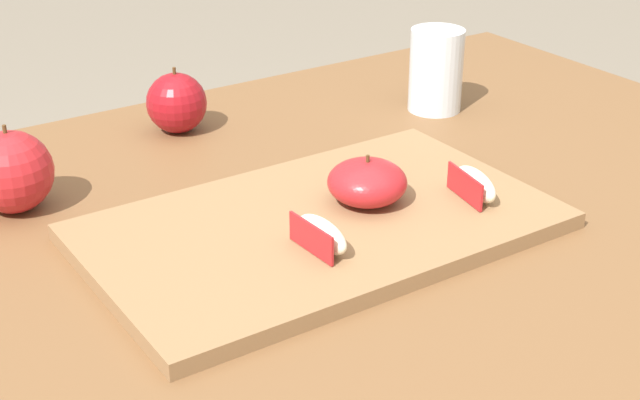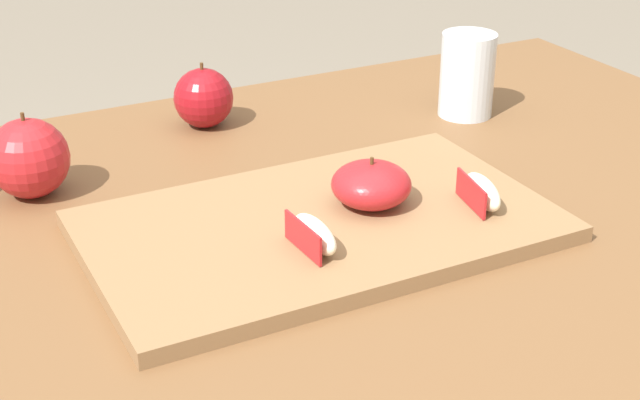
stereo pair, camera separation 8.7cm
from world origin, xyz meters
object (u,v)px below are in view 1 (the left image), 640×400
object	(u,v)px
whole_apple_crimson	(11,172)
whole_apple_red_delicious	(177,103)
apple_wedge_front	(474,184)
cutting_board	(320,226)
apple_half_skin_up	(367,182)
drinking_glass_water	(436,70)
apple_wedge_back	(321,235)

from	to	relation	value
whole_apple_crimson	whole_apple_red_delicious	distance (m)	0.25
apple_wedge_front	whole_apple_crimson	size ratio (longest dim) A/B	0.76
whole_apple_red_delicious	cutting_board	bearing A→B (deg)	-90.50
cutting_board	whole_apple_crimson	bearing A→B (deg)	136.70
whole_apple_red_delicious	apple_wedge_front	bearing A→B (deg)	-67.41
cutting_board	whole_apple_crimson	xyz separation A→B (m)	(-0.23, 0.21, 0.03)
apple_wedge_front	whole_apple_red_delicious	bearing A→B (deg)	112.59
apple_wedge_front	whole_apple_crimson	world-z (taller)	whole_apple_crimson
apple_half_skin_up	drinking_glass_water	xyz separation A→B (m)	(0.25, 0.20, 0.01)
apple_half_skin_up	apple_wedge_back	xyz separation A→B (m)	(-0.09, -0.05, -0.01)
apple_half_skin_up	apple_wedge_front	xyz separation A→B (m)	(0.09, -0.05, -0.01)
apple_wedge_front	whole_apple_crimson	distance (m)	0.46
cutting_board	apple_wedge_back	distance (m)	0.06
apple_half_skin_up	whole_apple_crimson	world-z (taller)	whole_apple_crimson
apple_wedge_front	apple_half_skin_up	bearing A→B (deg)	151.66
whole_apple_red_delicious	drinking_glass_water	bearing A→B (deg)	-20.26
apple_wedge_back	drinking_glass_water	xyz separation A→B (m)	(0.34, 0.25, 0.02)
apple_wedge_back	apple_wedge_front	world-z (taller)	same
apple_half_skin_up	apple_wedge_back	distance (m)	0.11
apple_wedge_back	whole_apple_crimson	size ratio (longest dim) A/B	0.74
apple_half_skin_up	whole_apple_red_delicious	size ratio (longest dim) A/B	0.97
apple_wedge_back	whole_apple_red_delicious	xyz separation A→B (m)	(0.03, 0.36, 0.01)
apple_wedge_front	whole_apple_red_delicious	xyz separation A→B (m)	(-0.15, 0.36, 0.01)
whole_apple_crimson	whole_apple_red_delicious	bearing A→B (deg)	24.01
cutting_board	apple_half_skin_up	size ratio (longest dim) A/B	5.60
apple_half_skin_up	apple_wedge_front	size ratio (longest dim) A/B	1.13
apple_wedge_back	cutting_board	bearing A→B (deg)	57.27
apple_wedge_back	drinking_glass_water	bearing A→B (deg)	36.27
apple_half_skin_up	whole_apple_crimson	size ratio (longest dim) A/B	0.86
apple_wedge_front	whole_apple_red_delicious	size ratio (longest dim) A/B	0.86
cutting_board	apple_wedge_front	bearing A→B (deg)	-16.85
whole_apple_red_delicious	apple_wedge_back	bearing A→B (deg)	-95.44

